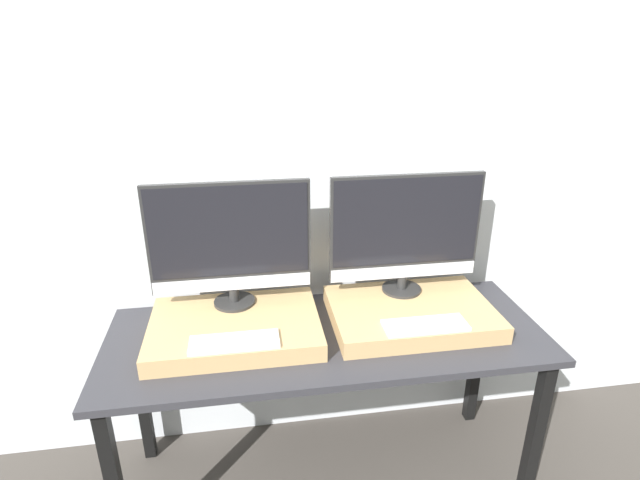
# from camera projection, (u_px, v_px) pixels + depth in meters

# --- Properties ---
(wall_back) EXTENTS (8.00, 0.04, 2.60)m
(wall_back) POSITION_uv_depth(u_px,v_px,m) (312.00, 184.00, 2.20)
(wall_back) COLOR silver
(wall_back) RESTS_ON ground_plane
(workbench) EXTENTS (1.77, 0.67, 0.79)m
(workbench) POSITION_uv_depth(u_px,v_px,m) (327.00, 350.00, 2.06)
(workbench) COLOR #2D2D33
(workbench) RESTS_ON ground_plane
(wooden_riser_left) EXTENTS (0.67, 0.47, 0.07)m
(wooden_riser_left) POSITION_uv_depth(u_px,v_px,m) (235.00, 328.00, 2.00)
(wooden_riser_left) COLOR tan
(wooden_riser_left) RESTS_ON workbench
(monitor_left) EXTENTS (0.65, 0.17, 0.53)m
(monitor_left) POSITION_uv_depth(u_px,v_px,m) (230.00, 241.00, 2.00)
(monitor_left) COLOR #282828
(monitor_left) RESTS_ON wooden_riser_left
(keyboard_left) EXTENTS (0.33, 0.12, 0.01)m
(keyboard_left) POSITION_uv_depth(u_px,v_px,m) (234.00, 342.00, 1.83)
(keyboard_left) COLOR silver
(keyboard_left) RESTS_ON wooden_riser_left
(wooden_riser_right) EXTENTS (0.67, 0.47, 0.07)m
(wooden_riser_right) POSITION_uv_depth(u_px,v_px,m) (411.00, 313.00, 2.11)
(wooden_riser_right) COLOR tan
(wooden_riser_right) RESTS_ON workbench
(monitor_right) EXTENTS (0.65, 0.17, 0.53)m
(monitor_right) POSITION_uv_depth(u_px,v_px,m) (406.00, 231.00, 2.11)
(monitor_right) COLOR #282828
(monitor_right) RESTS_ON wooden_riser_right
(keyboard_right) EXTENTS (0.33, 0.12, 0.01)m
(keyboard_right) POSITION_uv_depth(u_px,v_px,m) (425.00, 325.00, 1.94)
(keyboard_right) COLOR silver
(keyboard_right) RESTS_ON wooden_riser_right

